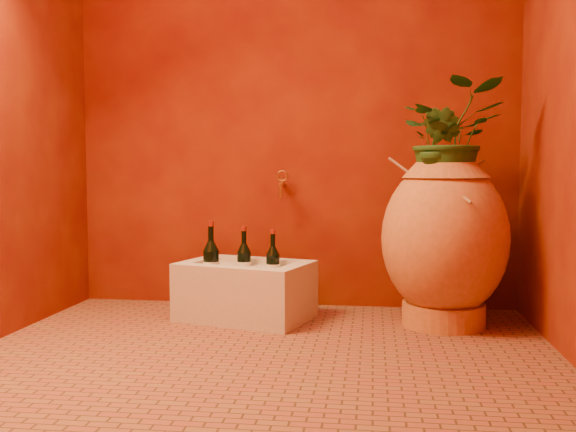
# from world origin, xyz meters

# --- Properties ---
(floor) EXTENTS (2.50, 2.50, 0.00)m
(floor) POSITION_xyz_m (0.00, 0.00, 0.00)
(floor) COLOR brown
(floor) RESTS_ON ground
(wall_back) EXTENTS (2.50, 0.02, 2.50)m
(wall_back) POSITION_xyz_m (0.00, 1.00, 1.25)
(wall_back) COLOR #5F0D05
(wall_back) RESTS_ON ground
(amphora) EXTENTS (0.65, 0.65, 0.89)m
(amphora) POSITION_xyz_m (0.81, 0.59, 0.44)
(amphora) COLOR #C97438
(amphora) RESTS_ON floor
(stone_basin) EXTENTS (0.74, 0.61, 0.30)m
(stone_basin) POSITION_xyz_m (-0.20, 0.60, 0.14)
(stone_basin) COLOR beige
(stone_basin) RESTS_ON floor
(wine_bottle_a) EXTENTS (0.07, 0.07, 0.30)m
(wine_bottle_a) POSITION_xyz_m (-0.06, 0.63, 0.27)
(wine_bottle_a) COLOR black
(wine_bottle_a) RESTS_ON stone_basin
(wine_bottle_b) EXTENTS (0.08, 0.08, 0.32)m
(wine_bottle_b) POSITION_xyz_m (-0.22, 0.67, 0.28)
(wine_bottle_b) COLOR black
(wine_bottle_b) RESTS_ON stone_basin
(wine_bottle_c) EXTENTS (0.09, 0.09, 0.35)m
(wine_bottle_c) POSITION_xyz_m (-0.37, 0.55, 0.29)
(wine_bottle_c) COLOR black
(wine_bottle_c) RESTS_ON stone_basin
(wall_tap) EXTENTS (0.07, 0.14, 0.15)m
(wall_tap) POSITION_xyz_m (-0.06, 0.92, 0.71)
(wall_tap) COLOR #A56F26
(wall_tap) RESTS_ON wall_back
(plant_main) EXTENTS (0.54, 0.48, 0.55)m
(plant_main) POSITION_xyz_m (0.83, 0.59, 0.94)
(plant_main) COLOR #1C491A
(plant_main) RESTS_ON amphora
(plant_side) EXTENTS (0.26, 0.26, 0.37)m
(plant_side) POSITION_xyz_m (0.77, 0.50, 0.89)
(plant_side) COLOR #1C491A
(plant_side) RESTS_ON amphora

